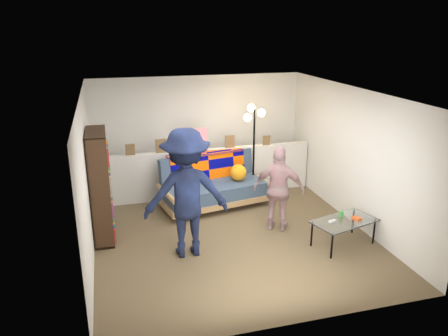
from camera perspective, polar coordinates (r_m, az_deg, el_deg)
name	(u,v)px	position (r m, az deg, el deg)	size (l,w,h in m)	color
ground	(230,233)	(7.59, 0.81, -8.47)	(5.00, 5.00, 0.00)	brown
room_shell	(223,132)	(7.43, -0.15, 4.72)	(4.60, 5.05, 2.45)	silver
half_wall_ledge	(206,173)	(9.00, -2.36, -0.60)	(4.45, 0.15, 1.00)	silver
ledge_decor	(195,142)	(8.74, -3.83, 3.43)	(2.97, 0.02, 0.45)	brown
futon_sofa	(214,185)	(8.56, -1.32, -2.24)	(2.20, 1.33, 0.89)	tan
bookshelf	(101,190)	(7.39, -15.83, -2.75)	(0.30, 0.91, 1.83)	black
coffee_table	(344,222)	(7.30, 15.44, -6.80)	(1.15, 0.82, 0.54)	black
floor_lamp	(253,133)	(8.73, 3.86, 4.63)	(0.44, 0.37, 1.91)	black
person_left	(186,193)	(6.59, -4.95, -3.31)	(1.29, 0.74, 2.00)	black
person_right	(279,189)	(7.49, 7.20, -2.77)	(0.87, 0.36, 1.49)	pink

